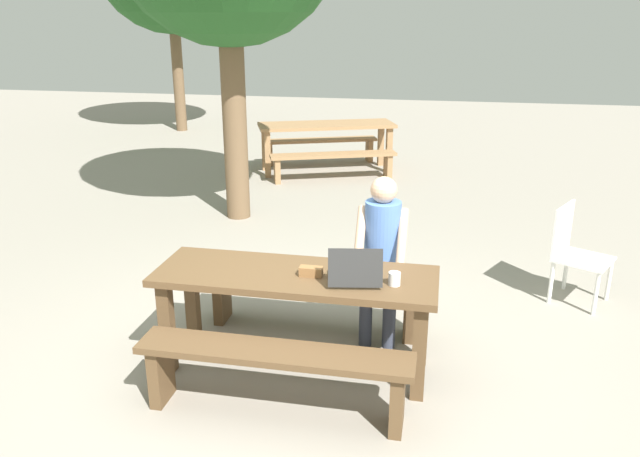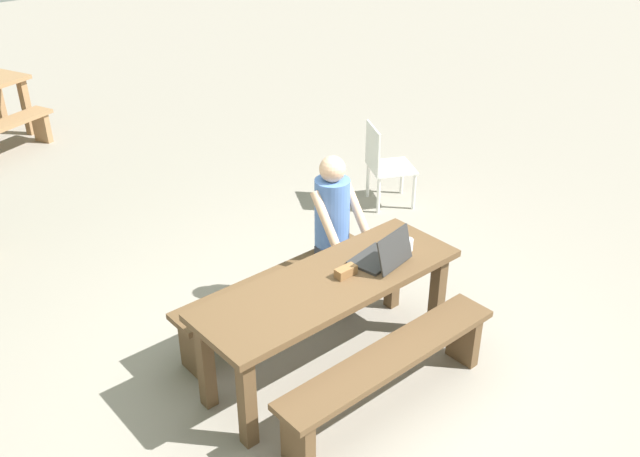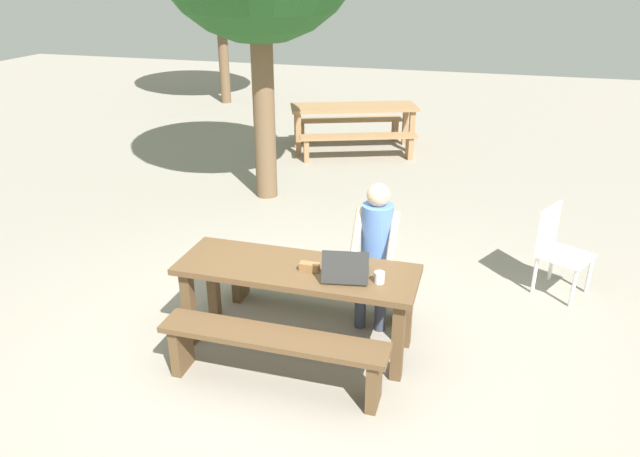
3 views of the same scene
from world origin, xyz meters
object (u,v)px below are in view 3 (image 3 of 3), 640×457
(coffee_mug, at_px, (379,277))
(person_seated, at_px, (376,245))
(laptop, at_px, (346,271))
(picnic_table_front, at_px, (297,280))
(plastic_chair, at_px, (558,249))
(small_pouch, at_px, (309,267))
(picnic_table_mid, at_px, (354,113))

(coffee_mug, relative_size, person_seated, 0.07)
(laptop, height_order, person_seated, person_seated)
(picnic_table_front, xyz_separation_m, person_seated, (0.54, 0.55, 0.14))
(laptop, bearing_deg, plastic_chair, -145.85)
(small_pouch, height_order, picnic_table_mid, small_pouch)
(coffee_mug, bearing_deg, picnic_table_front, 174.31)
(person_seated, xyz_separation_m, picnic_table_mid, (-1.43, 5.33, -0.10))
(picnic_table_front, bearing_deg, picnic_table_mid, 98.64)
(coffee_mug, distance_m, plastic_chair, 2.23)
(small_pouch, height_order, coffee_mug, coffee_mug)
(laptop, distance_m, small_pouch, 0.31)
(laptop, bearing_deg, picnic_table_front, -20.33)
(picnic_table_mid, bearing_deg, plastic_chair, -75.88)
(coffee_mug, bearing_deg, small_pouch, 175.96)
(picnic_table_front, bearing_deg, plastic_chair, 36.47)
(picnic_table_front, relative_size, picnic_table_mid, 0.87)
(laptop, distance_m, person_seated, 0.64)
(picnic_table_front, bearing_deg, person_seated, 45.41)
(person_seated, distance_m, plastic_chair, 1.93)
(picnic_table_front, height_order, coffee_mug, coffee_mug)
(laptop, distance_m, plastic_chair, 2.42)
(small_pouch, relative_size, person_seated, 0.12)
(picnic_table_front, distance_m, person_seated, 0.78)
(small_pouch, height_order, plastic_chair, plastic_chair)
(coffee_mug, distance_m, person_seated, 0.64)
(picnic_table_front, height_order, picnic_table_mid, picnic_table_mid)
(picnic_table_front, distance_m, small_pouch, 0.19)
(coffee_mug, relative_size, picnic_table_mid, 0.04)
(picnic_table_mid, bearing_deg, person_seated, -96.10)
(plastic_chair, bearing_deg, person_seated, 150.78)
(picnic_table_mid, bearing_deg, small_pouch, -101.45)
(small_pouch, distance_m, picnic_table_mid, 5.99)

